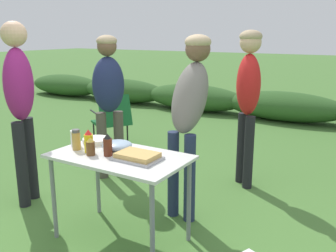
% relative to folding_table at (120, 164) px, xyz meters
% --- Properties ---
extents(ground_plane, '(60.00, 60.00, 0.00)m').
position_rel_folding_table_xyz_m(ground_plane, '(0.00, 0.00, -0.66)').
color(ground_plane, '#477533').
extents(shrub_hedge, '(14.40, 0.90, 0.57)m').
position_rel_folding_table_xyz_m(shrub_hedge, '(0.00, 5.16, -0.38)').
color(shrub_hedge, '#2D5623').
rests_on(shrub_hedge, ground).
extents(folding_table, '(1.10, 0.64, 0.74)m').
position_rel_folding_table_xyz_m(folding_table, '(0.00, 0.00, 0.00)').
color(folding_table, silver).
rests_on(folding_table, ground).
extents(food_tray, '(0.35, 0.25, 0.06)m').
position_rel_folding_table_xyz_m(food_tray, '(0.19, -0.02, 0.10)').
color(food_tray, '#9E9EA3').
rests_on(food_tray, folding_table).
extents(plate_stack, '(0.24, 0.24, 0.05)m').
position_rel_folding_table_xyz_m(plate_stack, '(-0.38, 0.16, 0.10)').
color(plate_stack, white).
rests_on(plate_stack, folding_table).
extents(mixing_bowl, '(0.25, 0.25, 0.08)m').
position_rel_folding_table_xyz_m(mixing_bowl, '(-0.11, 0.11, 0.11)').
color(mixing_bowl, '#99B2CC').
rests_on(mixing_bowl, folding_table).
extents(paper_cup_stack, '(0.08, 0.08, 0.14)m').
position_rel_folding_table_xyz_m(paper_cup_stack, '(-0.48, 0.00, 0.15)').
color(paper_cup_stack, white).
rests_on(paper_cup_stack, folding_table).
extents(spice_jar, '(0.07, 0.07, 0.17)m').
position_rel_folding_table_xyz_m(spice_jar, '(-0.40, -0.07, 0.16)').
color(spice_jar, '#B2893D').
rests_on(spice_jar, folding_table).
extents(bbq_sauce_bottle, '(0.07, 0.07, 0.18)m').
position_rel_folding_table_xyz_m(bbq_sauce_bottle, '(-0.07, -0.06, 0.16)').
color(bbq_sauce_bottle, '#562314').
rests_on(bbq_sauce_bottle, folding_table).
extents(beer_bottle, '(0.07, 0.07, 0.14)m').
position_rel_folding_table_xyz_m(beer_bottle, '(-0.19, -0.12, 0.15)').
color(beer_bottle, brown).
rests_on(beer_bottle, folding_table).
extents(mustard_bottle, '(0.07, 0.07, 0.19)m').
position_rel_folding_table_xyz_m(mustard_bottle, '(-0.26, -0.07, 0.17)').
color(mustard_bottle, yellow).
rests_on(mustard_bottle, folding_table).
extents(standing_person_with_beanie, '(0.37, 0.49, 1.68)m').
position_rel_folding_table_xyz_m(standing_person_with_beanie, '(0.25, 0.71, 0.41)').
color(standing_person_with_beanie, '#232D4C').
rests_on(standing_person_with_beanie, ground).
extents(standing_person_in_olive_jacket, '(0.38, 0.43, 1.80)m').
position_rel_folding_table_xyz_m(standing_person_in_olive_jacket, '(-1.26, 0.08, 0.44)').
color(standing_person_in_olive_jacket, black).
rests_on(standing_person_in_olive_jacket, ground).
extents(standing_person_in_dark_puffer, '(0.44, 0.45, 1.67)m').
position_rel_folding_table_xyz_m(standing_person_in_dark_puffer, '(-0.99, 1.07, 0.37)').
color(standing_person_in_dark_puffer, '#4C473D').
rests_on(standing_person_in_dark_puffer, ground).
extents(standing_person_in_red_jacket, '(0.40, 0.40, 1.72)m').
position_rel_folding_table_xyz_m(standing_person_in_red_jacket, '(0.46, 1.65, 0.43)').
color(standing_person_in_red_jacket, black).
rests_on(standing_person_in_red_jacket, ground).
extents(camp_chair_green_behind_table, '(0.75, 0.71, 0.83)m').
position_rel_folding_table_xyz_m(camp_chair_green_behind_table, '(-1.67, 1.92, -0.20)').
color(camp_chair_green_behind_table, '#19602D').
rests_on(camp_chair_green_behind_table, ground).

